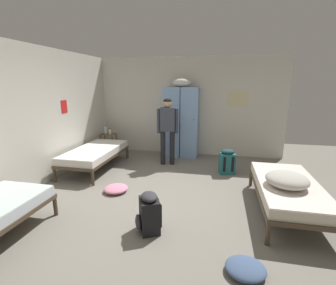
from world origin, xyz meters
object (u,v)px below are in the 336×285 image
(water_bottle, at_px, (106,130))
(clothes_pile_pink, at_px, (116,189))
(person_traveler, at_px, (168,125))
(clothes_pile_denim, at_px, (245,268))
(shelf_unit, at_px, (109,142))
(backpack_black, at_px, (149,213))
(backpack_teal, at_px, (227,162))
(bed_left_rear, at_px, (95,153))
(lotion_bottle, at_px, (110,131))
(bed_right, at_px, (288,189))
(locker_bank, at_px, (181,121))
(bedding_heap, at_px, (287,180))

(water_bottle, distance_m, clothes_pile_pink, 2.75)
(person_traveler, height_order, clothes_pile_denim, person_traveler)
(shelf_unit, height_order, backpack_black, shelf_unit)
(water_bottle, relative_size, backpack_teal, 0.44)
(bed_left_rear, distance_m, clothes_pile_pink, 1.49)
(lotion_bottle, bearing_deg, clothes_pile_denim, -49.36)
(shelf_unit, xyz_separation_m, bed_left_rear, (0.25, -1.23, 0.04))
(bed_left_rear, relative_size, bed_right, 1.00)
(person_traveler, distance_m, clothes_pile_pink, 2.05)
(shelf_unit, bearing_deg, bed_left_rear, -78.52)
(locker_bank, relative_size, backpack_black, 3.76)
(shelf_unit, relative_size, bed_right, 0.30)
(shelf_unit, bearing_deg, bedding_heap, -32.81)
(bed_left_rear, distance_m, lotion_bottle, 1.23)
(shelf_unit, height_order, person_traveler, person_traveler)
(water_bottle, distance_m, backpack_black, 4.09)
(locker_bank, relative_size, clothes_pile_pink, 4.65)
(locker_bank, relative_size, water_bottle, 8.55)
(person_traveler, relative_size, backpack_black, 2.91)
(backpack_black, distance_m, clothes_pile_pink, 1.43)
(clothes_pile_denim, bearing_deg, backpack_teal, 92.69)
(water_bottle, height_order, backpack_teal, water_bottle)
(clothes_pile_pink, bearing_deg, shelf_unit, 117.80)
(backpack_teal, bearing_deg, bed_right, -60.21)
(water_bottle, xyz_separation_m, lotion_bottle, (0.15, -0.06, -0.03))
(shelf_unit, relative_size, clothes_pile_pink, 1.28)
(lotion_bottle, bearing_deg, clothes_pile_pink, -63.17)
(bed_left_rear, relative_size, clothes_pile_denim, 4.45)
(bed_left_rear, xyz_separation_m, clothes_pile_pink, (0.97, -1.08, -0.32))
(locker_bank, xyz_separation_m, shelf_unit, (-2.03, -0.21, -0.62))
(clothes_pile_denim, relative_size, clothes_pile_pink, 0.96)
(person_traveler, xyz_separation_m, lotion_bottle, (-1.75, 0.54, -0.32))
(shelf_unit, bearing_deg, backpack_black, -57.28)
(bedding_heap, relative_size, backpack_black, 1.15)
(bed_right, bearing_deg, backpack_black, -154.17)
(clothes_pile_denim, bearing_deg, water_bottle, 131.46)
(water_bottle, bearing_deg, shelf_unit, -14.04)
(backpack_teal, bearing_deg, clothes_pile_pink, -145.28)
(clothes_pile_denim, bearing_deg, lotion_bottle, 130.64)
(backpack_black, height_order, clothes_pile_denim, backpack_black)
(lotion_bottle, distance_m, backpack_teal, 3.31)
(locker_bank, bearing_deg, lotion_bottle, -172.82)
(water_bottle, bearing_deg, clothes_pile_pink, -60.88)
(shelf_unit, distance_m, backpack_teal, 3.37)
(bed_right, relative_size, backpack_black, 3.45)
(backpack_teal, height_order, clothes_pile_pink, backpack_teal)
(bed_right, height_order, person_traveler, person_traveler)
(backpack_black, relative_size, clothes_pile_denim, 1.29)
(bed_right, relative_size, water_bottle, 7.85)
(person_traveler, relative_size, clothes_pile_denim, 3.75)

